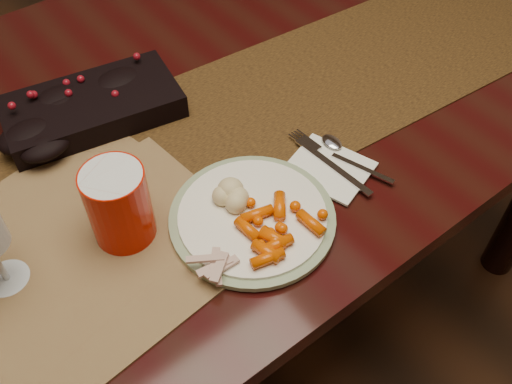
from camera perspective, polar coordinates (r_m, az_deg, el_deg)
floor at (r=1.67m, az=-6.15°, el=-11.88°), size 5.00×5.00×0.00m
dining_table at (r=1.36m, az=-7.44°, el=-4.23°), size 1.80×1.00×0.75m
table_runner at (r=1.03m, az=-4.14°, el=5.98°), size 1.76×0.48×0.00m
centerpiece at (r=1.08m, az=-16.13°, el=8.48°), size 0.33×0.21×0.06m
placemat_main at (r=0.92m, az=-19.49°, el=-4.68°), size 0.52×0.42×0.00m
placemat_second at (r=0.88m, az=-15.95°, el=-7.11°), size 0.47×0.37×0.00m
dinner_plate at (r=0.89m, az=-0.37°, el=-2.51°), size 0.32×0.32×0.01m
baby_carrots at (r=0.85m, az=1.91°, el=-3.55°), size 0.14×0.13×0.02m
mashed_potatoes at (r=0.87m, az=-3.37°, el=-0.46°), size 0.09×0.08×0.05m
turkey_shreds at (r=0.82m, az=-3.91°, el=-7.07°), size 0.08×0.07×0.01m
napkin at (r=0.97m, az=7.31°, el=2.39°), size 0.15×0.16×0.00m
fork at (r=0.97m, az=7.71°, el=2.68°), size 0.04×0.17×0.00m
spoon at (r=0.98m, az=9.64°, el=3.18°), size 0.07×0.14×0.00m
red_cup at (r=0.85m, az=-13.56°, el=-1.26°), size 0.11×0.11×0.13m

